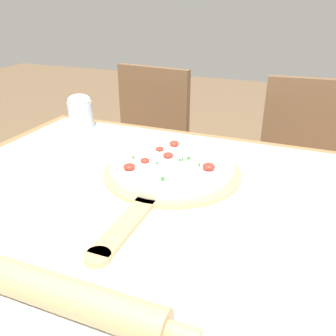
{
  "coord_description": "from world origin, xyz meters",
  "views": [
    {
      "loc": [
        0.32,
        -0.65,
        1.17
      ],
      "look_at": [
        0.02,
        0.1,
        0.78
      ],
      "focal_mm": 38.0,
      "sensor_mm": 36.0,
      "label": 1
    }
  ],
  "objects_px": {
    "rolling_pin": "(57,292)",
    "chair_right": "(303,171)",
    "pizza_peel": "(169,175)",
    "pizza": "(172,165)",
    "chair_left": "(145,146)",
    "flour_cup": "(80,112)"
  },
  "relations": [
    {
      "from": "rolling_pin",
      "to": "chair_left",
      "type": "relative_size",
      "value": 0.5
    },
    {
      "from": "rolling_pin",
      "to": "chair_right",
      "type": "xyz_separation_m",
      "value": [
        0.33,
        1.17,
        -0.27
      ]
    },
    {
      "from": "pizza_peel",
      "to": "chair_right",
      "type": "distance_m",
      "value": 0.83
    },
    {
      "from": "pizza",
      "to": "chair_right",
      "type": "height_order",
      "value": "chair_right"
    },
    {
      "from": "pizza_peel",
      "to": "rolling_pin",
      "type": "xyz_separation_m",
      "value": [
        0.0,
        -0.45,
        0.02
      ]
    },
    {
      "from": "chair_right",
      "to": "flour_cup",
      "type": "bearing_deg",
      "value": -152.59
    },
    {
      "from": "rolling_pin",
      "to": "chair_left",
      "type": "distance_m",
      "value": 1.27
    },
    {
      "from": "pizza",
      "to": "rolling_pin",
      "type": "relative_size",
      "value": 0.74
    },
    {
      "from": "pizza_peel",
      "to": "pizza",
      "type": "distance_m",
      "value": 0.03
    },
    {
      "from": "pizza_peel",
      "to": "pizza",
      "type": "xyz_separation_m",
      "value": [
        -0.0,
        0.02,
        0.02
      ]
    },
    {
      "from": "rolling_pin",
      "to": "flour_cup",
      "type": "relative_size",
      "value": 3.61
    },
    {
      "from": "pizza",
      "to": "flour_cup",
      "type": "xyz_separation_m",
      "value": [
        -0.43,
        0.22,
        0.04
      ]
    },
    {
      "from": "chair_left",
      "to": "rolling_pin",
      "type": "bearing_deg",
      "value": -63.96
    },
    {
      "from": "pizza_peel",
      "to": "chair_right",
      "type": "bearing_deg",
      "value": 65.23
    },
    {
      "from": "flour_cup",
      "to": "pizza",
      "type": "bearing_deg",
      "value": -27.05
    },
    {
      "from": "pizza_peel",
      "to": "rolling_pin",
      "type": "distance_m",
      "value": 0.45
    },
    {
      "from": "pizza",
      "to": "flour_cup",
      "type": "height_order",
      "value": "flour_cup"
    },
    {
      "from": "pizza",
      "to": "chair_left",
      "type": "bearing_deg",
      "value": 120.61
    },
    {
      "from": "pizza",
      "to": "chair_left",
      "type": "height_order",
      "value": "chair_left"
    },
    {
      "from": "pizza",
      "to": "chair_left",
      "type": "xyz_separation_m",
      "value": [
        -0.41,
        0.69,
        -0.27
      ]
    },
    {
      "from": "chair_left",
      "to": "chair_right",
      "type": "distance_m",
      "value": 0.74
    },
    {
      "from": "pizza",
      "to": "chair_right",
      "type": "bearing_deg",
      "value": 64.46
    }
  ]
}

